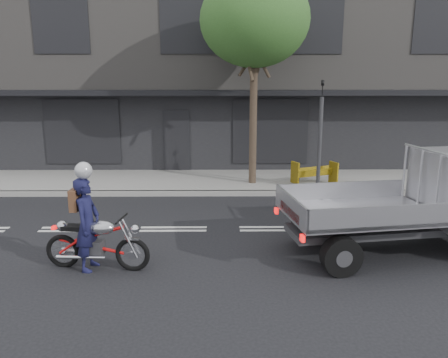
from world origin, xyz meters
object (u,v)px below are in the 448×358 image
flatbed_ute (448,193)px  traffic_light_pole (320,141)px  motorcycle (97,242)px  construction_barrier (316,174)px  street_tree (255,21)px  rider (87,224)px

flatbed_ute → traffic_light_pole: bearing=100.7°
traffic_light_pole → motorcycle: bearing=-134.2°
traffic_light_pole → construction_barrier: traffic_light_pole is taller
street_tree → flatbed_ute: 7.74m
street_tree → traffic_light_pole: bearing=-23.0°
traffic_light_pole → construction_barrier: (0.03, 0.49, -1.12)m
motorcycle → rider: 0.38m
flatbed_ute → construction_barrier: size_ratio=3.60×
rider → flatbed_ute: size_ratio=0.36×
rider → flatbed_ute: (7.20, 0.91, 0.35)m
street_tree → construction_barrier: bearing=-10.2°
rider → construction_barrier: 8.23m
rider → flatbed_ute: 7.26m
rider → construction_barrier: size_ratio=1.30×
traffic_light_pole → construction_barrier: bearing=86.8°
street_tree → motorcycle: (-3.40, -6.40, -4.74)m
traffic_light_pole → flatbed_ute: (1.65, -4.65, -0.42)m
street_tree → traffic_light_pole: size_ratio=1.93×
motorcycle → rider: rider is taller
street_tree → rider: street_tree is taller
rider → construction_barrier: rider is taller
traffic_light_pole → construction_barrier: size_ratio=2.57×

